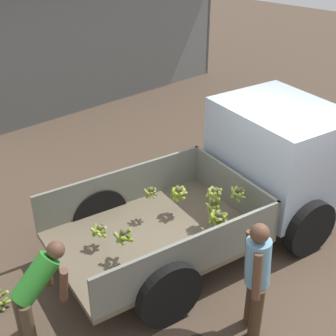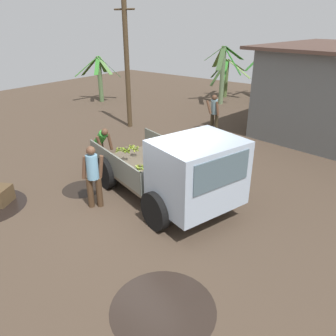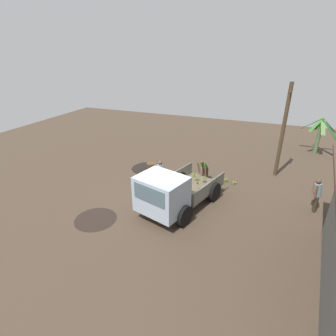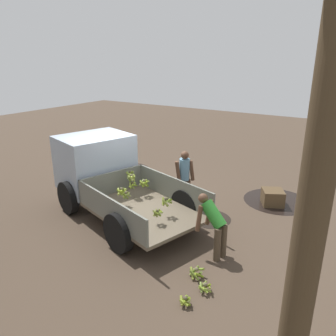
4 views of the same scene
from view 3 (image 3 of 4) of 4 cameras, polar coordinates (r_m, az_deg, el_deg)
name	(u,v)px [view 3 (image 3 of 4)]	position (r m, az deg, el deg)	size (l,w,h in m)	color
ground	(163,206)	(12.43, -1.11, -8.28)	(36.00, 36.00, 0.00)	#48392C
mud_patch_0	(96,219)	(11.97, -15.47, -10.70)	(1.81, 1.81, 0.01)	black
mud_patch_1	(173,182)	(14.53, 1.14, -3.13)	(1.10, 1.10, 0.01)	black
mud_patch_2	(148,168)	(16.28, -4.48, -0.06)	(1.97, 1.97, 0.01)	black
cargo_truck	(168,193)	(11.30, 0.00, -5.54)	(4.91, 3.18, 2.01)	brown
utility_pole	(283,131)	(15.73, 23.74, 7.41)	(1.09, 0.21, 5.24)	#463522
banana_palm_1	(319,134)	(20.86, 30.03, 6.33)	(2.26, 2.29, 2.55)	#516C41
person_foreground_visitor	(160,174)	(13.39, -1.78, -1.29)	(0.50, 0.51, 1.65)	#452F1E
person_worker_loading	(204,168)	(14.47, 7.82, -0.02)	(0.73, 0.61, 1.36)	#483A2A
person_bystander_near_shed	(317,194)	(13.40, 29.66, -4.87)	(0.64, 0.37, 1.59)	#352C1D
banana_bunch_on_ground_0	(219,181)	(14.68, 11.10, -2.81)	(0.31, 0.31, 0.23)	brown
banana_bunch_on_ground_1	(234,182)	(14.77, 14.25, -3.02)	(0.24, 0.24, 0.19)	brown
banana_bunch_on_ground_2	(226,180)	(14.94, 12.45, -2.46)	(0.27, 0.27, 0.20)	brown
wooden_crate_0	(152,166)	(16.01, -3.55, 0.41)	(0.59, 0.59, 0.45)	brown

